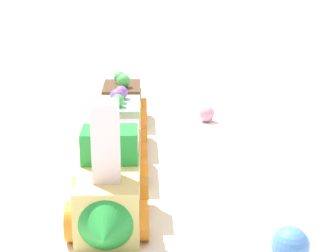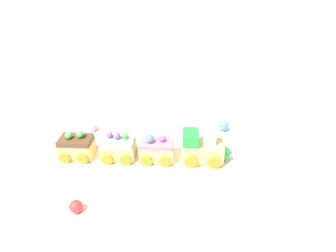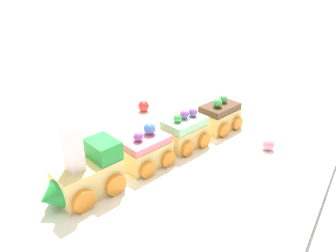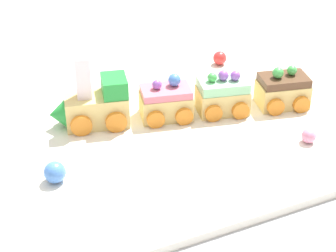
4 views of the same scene
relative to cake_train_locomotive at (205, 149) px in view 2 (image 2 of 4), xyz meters
name	(u,v)px [view 2 (image 2 of 4)]	position (x,y,z in m)	size (l,w,h in m)	color
ground_plane	(149,152)	(-0.12, 0.07, -0.04)	(10.00, 10.00, 0.00)	#B2B2B7
display_board	(149,150)	(-0.12, 0.07, -0.04)	(0.78, 0.43, 0.01)	white
cake_train_locomotive	(205,149)	(0.00, 0.00, 0.00)	(0.12, 0.08, 0.11)	#E5C675
cake_car_strawberry	(157,150)	(-0.11, 0.02, -0.01)	(0.08, 0.08, 0.07)	#E5C675
cake_car_mint	(118,148)	(-0.19, 0.04, -0.01)	(0.08, 0.08, 0.07)	#E5C675
cake_car_chocolate	(77,147)	(-0.29, 0.07, -0.01)	(0.08, 0.08, 0.07)	#E5C675
gumball_blue	(224,126)	(0.09, 0.12, -0.02)	(0.03, 0.03, 0.03)	#4C84E0
gumball_pink	(93,127)	(-0.26, 0.17, -0.02)	(0.02, 0.02, 0.02)	pink
gumball_red	(76,206)	(-0.27, -0.10, -0.02)	(0.02, 0.02, 0.02)	red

